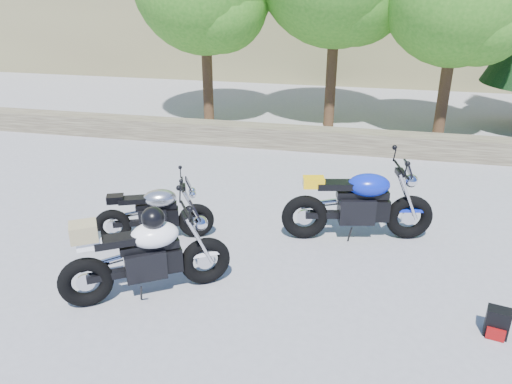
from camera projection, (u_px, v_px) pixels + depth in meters
ground at (227, 266)px, 7.09m from camera, size 90.00×90.00×0.00m
stone_wall at (288, 137)px, 11.92m from camera, size 22.00×0.55×0.50m
silver_bike at (155, 214)px, 7.63m from camera, size 1.76×0.85×0.92m
white_bike at (145, 254)px, 6.25m from camera, size 1.95×1.29×1.21m
blue_bike at (359, 205)px, 7.64m from camera, size 2.33×0.83×1.18m
backpack at (497, 323)px, 5.67m from camera, size 0.29×0.26×0.35m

